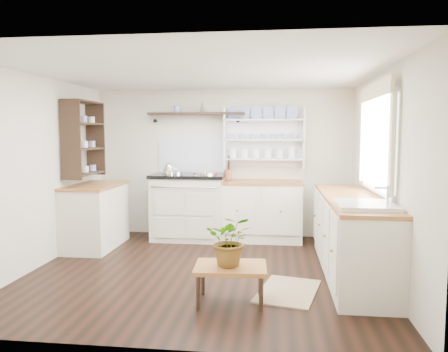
# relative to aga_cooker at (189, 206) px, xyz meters

# --- Properties ---
(floor) EXTENTS (4.00, 3.80, 0.01)m
(floor) POSITION_rel_aga_cooker_xyz_m (0.48, -1.57, -0.51)
(floor) COLOR black
(floor) RESTS_ON ground
(wall_back) EXTENTS (4.00, 0.02, 2.30)m
(wall_back) POSITION_rel_aga_cooker_xyz_m (0.48, 0.33, 0.64)
(wall_back) COLOR beige
(wall_back) RESTS_ON ground
(wall_right) EXTENTS (0.02, 3.80, 2.30)m
(wall_right) POSITION_rel_aga_cooker_xyz_m (2.48, -1.57, 0.64)
(wall_right) COLOR beige
(wall_right) RESTS_ON ground
(wall_left) EXTENTS (0.02, 3.80, 2.30)m
(wall_left) POSITION_rel_aga_cooker_xyz_m (-1.52, -1.57, 0.64)
(wall_left) COLOR beige
(wall_left) RESTS_ON ground
(ceiling) EXTENTS (4.00, 3.80, 0.01)m
(ceiling) POSITION_rel_aga_cooker_xyz_m (0.48, -1.57, 1.79)
(ceiling) COLOR white
(ceiling) RESTS_ON wall_back
(window) EXTENTS (0.08, 1.55, 1.22)m
(window) POSITION_rel_aga_cooker_xyz_m (2.43, -1.42, 1.06)
(window) COLOR white
(window) RESTS_ON wall_right
(aga_cooker) EXTENTS (1.12, 0.77, 1.03)m
(aga_cooker) POSITION_rel_aga_cooker_xyz_m (0.00, 0.00, 0.00)
(aga_cooker) COLOR beige
(aga_cooker) RESTS_ON floor
(back_cabinets) EXTENTS (1.27, 0.63, 0.90)m
(back_cabinets) POSITION_rel_aga_cooker_xyz_m (1.08, 0.03, -0.05)
(back_cabinets) COLOR silver
(back_cabinets) RESTS_ON floor
(right_cabinets) EXTENTS (0.62, 2.43, 0.90)m
(right_cabinets) POSITION_rel_aga_cooker_xyz_m (2.18, -1.47, -0.05)
(right_cabinets) COLOR silver
(right_cabinets) RESTS_ON floor
(belfast_sink) EXTENTS (0.55, 0.60, 0.45)m
(belfast_sink) POSITION_rel_aga_cooker_xyz_m (2.18, -2.22, 0.29)
(belfast_sink) COLOR white
(belfast_sink) RESTS_ON right_cabinets
(left_cabinets) EXTENTS (0.62, 1.13, 0.90)m
(left_cabinets) POSITION_rel_aga_cooker_xyz_m (-1.22, -0.67, -0.05)
(left_cabinets) COLOR silver
(left_cabinets) RESTS_ON floor
(plate_rack) EXTENTS (1.20, 0.22, 0.90)m
(plate_rack) POSITION_rel_aga_cooker_xyz_m (1.13, 0.29, 1.05)
(plate_rack) COLOR white
(plate_rack) RESTS_ON wall_back
(high_shelf) EXTENTS (1.50, 0.29, 0.16)m
(high_shelf) POSITION_rel_aga_cooker_xyz_m (0.08, 0.21, 1.40)
(high_shelf) COLOR black
(high_shelf) RESTS_ON wall_back
(left_shelving) EXTENTS (0.28, 0.80, 1.05)m
(left_shelving) POSITION_rel_aga_cooker_xyz_m (-1.36, -0.67, 1.04)
(left_shelving) COLOR black
(left_shelving) RESTS_ON wall_left
(kettle) EXTENTS (0.19, 0.19, 0.23)m
(kettle) POSITION_rel_aga_cooker_xyz_m (-0.28, -0.12, 0.54)
(kettle) COLOR silver
(kettle) RESTS_ON aga_cooker
(utensil_crock) EXTENTS (0.13, 0.13, 0.15)m
(utensil_crock) POSITION_rel_aga_cooker_xyz_m (0.59, 0.11, 0.48)
(utensil_crock) COLOR brown
(utensil_crock) RESTS_ON back_cabinets
(center_table) EXTENTS (0.70, 0.52, 0.36)m
(center_table) POSITION_rel_aga_cooker_xyz_m (0.90, -2.51, -0.19)
(center_table) COLOR brown
(center_table) RESTS_ON floor
(potted_plant) EXTENTS (0.44, 0.38, 0.49)m
(potted_plant) POSITION_rel_aga_cooker_xyz_m (0.90, -2.51, 0.10)
(potted_plant) COLOR #3F7233
(potted_plant) RESTS_ON center_table
(floor_rug) EXTENTS (0.73, 0.95, 0.02)m
(floor_rug) POSITION_rel_aga_cooker_xyz_m (1.45, -2.15, -0.50)
(floor_rug) COLOR #8D6F52
(floor_rug) RESTS_ON floor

